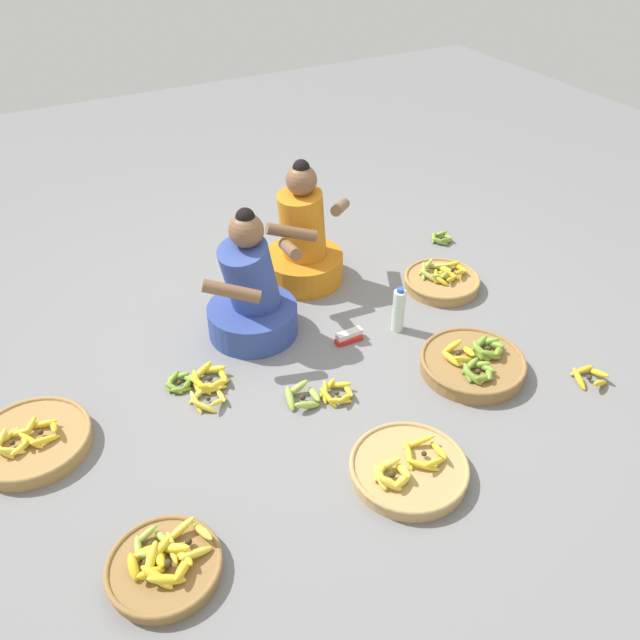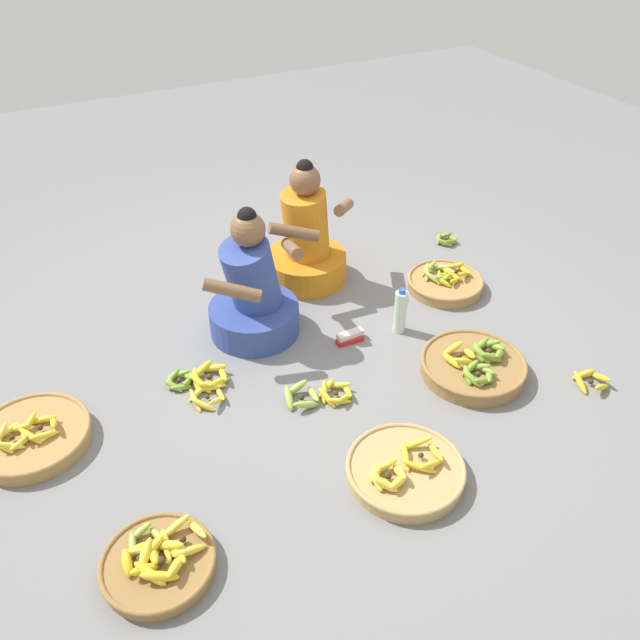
{
  "view_description": "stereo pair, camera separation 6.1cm",
  "coord_description": "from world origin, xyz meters",
  "px_view_note": "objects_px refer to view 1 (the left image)",
  "views": [
    {
      "loc": [
        -1.29,
        -2.59,
        2.36
      ],
      "look_at": [
        0.0,
        -0.2,
        0.35
      ],
      "focal_mm": 36.99,
      "sensor_mm": 36.0,
      "label": 1
    },
    {
      "loc": [
        -1.24,
        -2.62,
        2.36
      ],
      "look_at": [
        0.0,
        -0.2,
        0.35
      ],
      "focal_mm": 36.99,
      "sensor_mm": 36.0,
      "label": 2
    }
  ],
  "objects_px": {
    "banana_basket_back_center": "(442,281)",
    "loose_bananas_front_center": "(590,376)",
    "loose_bananas_back_right": "(201,384)",
    "packet_carton_stack": "(349,337)",
    "loose_bananas_front_right": "(319,395)",
    "vendor_woman_front": "(252,296)",
    "banana_basket_near_vendor": "(164,565)",
    "water_bottle": "(399,310)",
    "banana_basket_near_bicycle": "(473,363)",
    "banana_basket_mid_right": "(32,441)",
    "banana_basket_mid_left": "(408,469)",
    "vendor_woman_behind": "(303,243)",
    "loose_bananas_back_left": "(441,238)"
  },
  "relations": [
    {
      "from": "banana_basket_back_center",
      "to": "loose_bananas_front_center",
      "type": "distance_m",
      "value": 1.12
    },
    {
      "from": "loose_bananas_back_right",
      "to": "packet_carton_stack",
      "type": "distance_m",
      "value": 0.89
    },
    {
      "from": "banana_basket_back_center",
      "to": "loose_bananas_front_right",
      "type": "distance_m",
      "value": 1.32
    },
    {
      "from": "vendor_woman_front",
      "to": "packet_carton_stack",
      "type": "xyz_separation_m",
      "value": [
        0.45,
        -0.34,
        -0.23
      ]
    },
    {
      "from": "loose_bananas_front_right",
      "to": "packet_carton_stack",
      "type": "relative_size",
      "value": 2.18
    },
    {
      "from": "loose_bananas_back_right",
      "to": "banana_basket_near_vendor",
      "type": "bearing_deg",
      "value": -117.61
    },
    {
      "from": "vendor_woman_front",
      "to": "loose_bananas_back_right",
      "type": "distance_m",
      "value": 0.59
    },
    {
      "from": "vendor_woman_front",
      "to": "water_bottle",
      "type": "relative_size",
      "value": 2.78
    },
    {
      "from": "loose_bananas_front_right",
      "to": "packet_carton_stack",
      "type": "bearing_deg",
      "value": 42.12
    },
    {
      "from": "loose_bananas_front_center",
      "to": "banana_basket_near_bicycle",
      "type": "bearing_deg",
      "value": 144.49
    },
    {
      "from": "packet_carton_stack",
      "to": "banana_basket_mid_right",
      "type": "bearing_deg",
      "value": 179.98
    },
    {
      "from": "loose_bananas_front_center",
      "to": "loose_bananas_front_right",
      "type": "bearing_deg",
      "value": 157.39
    },
    {
      "from": "packet_carton_stack",
      "to": "loose_bananas_front_center",
      "type": "bearing_deg",
      "value": -43.47
    },
    {
      "from": "banana_basket_mid_right",
      "to": "loose_bananas_back_right",
      "type": "bearing_deg",
      "value": 1.19
    },
    {
      "from": "vendor_woman_front",
      "to": "loose_bananas_front_right",
      "type": "height_order",
      "value": "vendor_woman_front"
    },
    {
      "from": "packet_carton_stack",
      "to": "banana_basket_mid_left",
      "type": "bearing_deg",
      "value": -105.05
    },
    {
      "from": "water_bottle",
      "to": "packet_carton_stack",
      "type": "distance_m",
      "value": 0.33
    },
    {
      "from": "banana_basket_mid_left",
      "to": "vendor_woman_behind",
      "type": "bearing_deg",
      "value": 78.78
    },
    {
      "from": "vendor_woman_behind",
      "to": "banana_basket_near_bicycle",
      "type": "distance_m",
      "value": 1.34
    },
    {
      "from": "loose_bananas_back_left",
      "to": "loose_bananas_back_right",
      "type": "bearing_deg",
      "value": -162.08
    },
    {
      "from": "banana_basket_back_center",
      "to": "banana_basket_mid_left",
      "type": "bearing_deg",
      "value": -132.14
    },
    {
      "from": "vendor_woman_front",
      "to": "packet_carton_stack",
      "type": "bearing_deg",
      "value": -36.98
    },
    {
      "from": "banana_basket_mid_left",
      "to": "loose_bananas_back_right",
      "type": "xyz_separation_m",
      "value": [
        -0.63,
        1.0,
        -0.01
      ]
    },
    {
      "from": "banana_basket_mid_left",
      "to": "banana_basket_mid_right",
      "type": "distance_m",
      "value": 1.77
    },
    {
      "from": "banana_basket_back_center",
      "to": "loose_bananas_back_left",
      "type": "bearing_deg",
      "value": 53.18
    },
    {
      "from": "banana_basket_back_center",
      "to": "water_bottle",
      "type": "relative_size",
      "value": 1.68
    },
    {
      "from": "loose_bananas_front_right",
      "to": "water_bottle",
      "type": "distance_m",
      "value": 0.77
    },
    {
      "from": "banana_basket_back_center",
      "to": "loose_bananas_front_right",
      "type": "relative_size",
      "value": 1.29
    },
    {
      "from": "packet_carton_stack",
      "to": "banana_basket_near_bicycle",
      "type": "bearing_deg",
      "value": -50.37
    },
    {
      "from": "vendor_woman_behind",
      "to": "banana_basket_back_center",
      "type": "bearing_deg",
      "value": -34.69
    },
    {
      "from": "banana_basket_near_bicycle",
      "to": "banana_basket_mid_left",
      "type": "bearing_deg",
      "value": -148.81
    },
    {
      "from": "loose_bananas_front_right",
      "to": "loose_bananas_back_right",
      "type": "bearing_deg",
      "value": 144.1
    },
    {
      "from": "water_bottle",
      "to": "packet_carton_stack",
      "type": "relative_size",
      "value": 1.68
    },
    {
      "from": "loose_bananas_back_left",
      "to": "loose_bananas_back_right",
      "type": "distance_m",
      "value": 2.17
    },
    {
      "from": "banana_basket_mid_right",
      "to": "packet_carton_stack",
      "type": "bearing_deg",
      "value": -0.02
    },
    {
      "from": "banana_basket_near_bicycle",
      "to": "water_bottle",
      "type": "xyz_separation_m",
      "value": [
        -0.15,
        0.51,
        0.08
      ]
    },
    {
      "from": "banana_basket_near_vendor",
      "to": "banana_basket_back_center",
      "type": "relative_size",
      "value": 0.95
    },
    {
      "from": "loose_bananas_back_left",
      "to": "water_bottle",
      "type": "relative_size",
      "value": 0.62
    },
    {
      "from": "water_bottle",
      "to": "loose_bananas_back_left",
      "type": "bearing_deg",
      "value": 39.97
    },
    {
      "from": "banana_basket_mid_left",
      "to": "loose_bananas_front_center",
      "type": "relative_size",
      "value": 3.02
    },
    {
      "from": "banana_basket_mid_left",
      "to": "packet_carton_stack",
      "type": "height_order",
      "value": "banana_basket_mid_left"
    },
    {
      "from": "vendor_woman_front",
      "to": "banana_basket_mid_left",
      "type": "distance_m",
      "value": 1.35
    },
    {
      "from": "water_bottle",
      "to": "banana_basket_mid_right",
      "type": "bearing_deg",
      "value": 178.92
    },
    {
      "from": "vendor_woman_behind",
      "to": "banana_basket_near_vendor",
      "type": "distance_m",
      "value": 2.21
    },
    {
      "from": "vendor_woman_behind",
      "to": "loose_bananas_back_left",
      "type": "bearing_deg",
      "value": -1.59
    },
    {
      "from": "banana_basket_near_bicycle",
      "to": "banana_basket_near_vendor",
      "type": "bearing_deg",
      "value": -168.19
    },
    {
      "from": "banana_basket_near_bicycle",
      "to": "loose_bananas_back_left",
      "type": "bearing_deg",
      "value": 59.87
    },
    {
      "from": "loose_bananas_front_right",
      "to": "banana_basket_near_bicycle",
      "type": "bearing_deg",
      "value": -13.41
    },
    {
      "from": "water_bottle",
      "to": "packet_carton_stack",
      "type": "xyz_separation_m",
      "value": [
        -0.31,
        0.04,
        -0.11
      ]
    },
    {
      "from": "vendor_woman_behind",
      "to": "packet_carton_stack",
      "type": "xyz_separation_m",
      "value": [
        -0.07,
        -0.71,
        -0.24
      ]
    }
  ]
}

